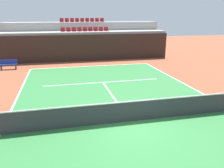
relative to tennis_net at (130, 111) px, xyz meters
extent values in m
plane|color=brown|center=(0.00, 0.00, -0.51)|extent=(80.00, 80.00, 0.00)
cube|color=#2D7238|center=(0.00, 0.00, -0.50)|extent=(11.00, 24.00, 0.01)
cube|color=white|center=(0.00, 11.95, -0.50)|extent=(11.00, 0.10, 0.00)
cube|color=white|center=(-5.45, 0.00, -0.50)|extent=(0.10, 24.00, 0.00)
cube|color=white|center=(0.00, 6.40, -0.50)|extent=(8.26, 0.10, 0.00)
cube|color=white|center=(0.00, 3.20, -0.50)|extent=(0.10, 6.40, 0.00)
cube|color=black|center=(0.00, 14.86, 0.84)|extent=(17.63, 0.30, 2.70)
cube|color=#9E9E99|center=(0.00, 16.21, 0.95)|extent=(17.63, 2.40, 2.93)
cube|color=#9E9E99|center=(0.00, 18.61, 1.41)|extent=(17.63, 2.40, 3.84)
cube|color=maroon|center=(-2.34, 16.21, 2.44)|extent=(0.44, 0.44, 0.04)
cube|color=maroon|center=(-2.34, 16.41, 2.66)|extent=(0.44, 0.04, 0.40)
cube|color=maroon|center=(-1.76, 16.21, 2.44)|extent=(0.44, 0.44, 0.04)
cube|color=maroon|center=(-1.76, 16.41, 2.66)|extent=(0.44, 0.04, 0.40)
cube|color=maroon|center=(-1.17, 16.21, 2.44)|extent=(0.44, 0.44, 0.04)
cube|color=maroon|center=(-1.17, 16.41, 2.66)|extent=(0.44, 0.04, 0.40)
cube|color=maroon|center=(-0.59, 16.21, 2.44)|extent=(0.44, 0.44, 0.04)
cube|color=maroon|center=(-0.59, 16.41, 2.66)|extent=(0.44, 0.04, 0.40)
cube|color=maroon|center=(0.00, 16.21, 2.44)|extent=(0.44, 0.44, 0.04)
cube|color=maroon|center=(0.00, 16.41, 2.66)|extent=(0.44, 0.04, 0.40)
cube|color=maroon|center=(0.59, 16.21, 2.44)|extent=(0.44, 0.44, 0.04)
cube|color=maroon|center=(0.59, 16.41, 2.66)|extent=(0.44, 0.04, 0.40)
cube|color=maroon|center=(1.17, 16.21, 2.44)|extent=(0.44, 0.44, 0.04)
cube|color=maroon|center=(1.17, 16.41, 2.66)|extent=(0.44, 0.04, 0.40)
cube|color=maroon|center=(1.76, 16.21, 2.44)|extent=(0.44, 0.44, 0.04)
cube|color=maroon|center=(1.76, 16.41, 2.66)|extent=(0.44, 0.04, 0.40)
cube|color=maroon|center=(2.34, 16.21, 2.44)|extent=(0.44, 0.44, 0.04)
cube|color=maroon|center=(2.34, 16.41, 2.66)|extent=(0.44, 0.04, 0.40)
cube|color=maroon|center=(-2.34, 18.61, 3.35)|extent=(0.44, 0.44, 0.04)
cube|color=maroon|center=(-2.34, 18.81, 3.57)|extent=(0.44, 0.04, 0.40)
cube|color=maroon|center=(-1.76, 18.61, 3.35)|extent=(0.44, 0.44, 0.04)
cube|color=maroon|center=(-1.76, 18.81, 3.57)|extent=(0.44, 0.04, 0.40)
cube|color=maroon|center=(-1.17, 18.61, 3.35)|extent=(0.44, 0.44, 0.04)
cube|color=maroon|center=(-1.17, 18.81, 3.57)|extent=(0.44, 0.04, 0.40)
cube|color=maroon|center=(-0.59, 18.61, 3.35)|extent=(0.44, 0.44, 0.04)
cube|color=maroon|center=(-0.59, 18.81, 3.57)|extent=(0.44, 0.04, 0.40)
cube|color=maroon|center=(0.00, 18.61, 3.35)|extent=(0.44, 0.44, 0.04)
cube|color=maroon|center=(0.00, 18.81, 3.57)|extent=(0.44, 0.04, 0.40)
cube|color=maroon|center=(0.59, 18.61, 3.35)|extent=(0.44, 0.44, 0.04)
cube|color=maroon|center=(0.59, 18.81, 3.57)|extent=(0.44, 0.04, 0.40)
cube|color=maroon|center=(1.17, 18.61, 3.35)|extent=(0.44, 0.44, 0.04)
cube|color=maroon|center=(1.17, 18.81, 3.57)|extent=(0.44, 0.04, 0.40)
cube|color=maroon|center=(1.76, 18.61, 3.35)|extent=(0.44, 0.44, 0.04)
cube|color=maroon|center=(1.76, 18.81, 3.57)|extent=(0.44, 0.04, 0.40)
cube|color=maroon|center=(2.34, 18.61, 3.35)|extent=(0.44, 0.44, 0.04)
cube|color=maroon|center=(2.34, 18.81, 3.57)|extent=(0.44, 0.04, 0.40)
cube|color=#333338|center=(0.00, 0.00, -0.04)|extent=(10.90, 0.02, 0.92)
cube|color=white|center=(0.00, 0.00, 0.45)|extent=(10.90, 0.04, 0.05)
cube|color=navy|center=(-7.31, 12.34, -0.06)|extent=(1.50, 0.40, 0.05)
cube|color=navy|center=(-7.31, 12.52, 0.16)|extent=(1.50, 0.04, 0.36)
cube|color=#2D2D33|center=(-7.91, 12.20, -0.30)|extent=(0.06, 0.06, 0.42)
cube|color=#2D2D33|center=(-6.71, 12.20, -0.30)|extent=(0.06, 0.06, 0.42)
cube|color=#2D2D33|center=(-7.91, 12.48, -0.30)|extent=(0.06, 0.06, 0.42)
cube|color=#2D2D33|center=(-6.71, 12.48, -0.30)|extent=(0.06, 0.06, 0.42)
camera|label=1|loc=(-2.95, -8.97, 4.08)|focal=36.76mm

